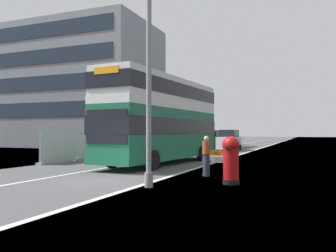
{
  "coord_description": "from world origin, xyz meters",
  "views": [
    {
      "loc": [
        7.75,
        -11.75,
        1.88
      ],
      "look_at": [
        0.8,
        5.28,
        2.2
      ],
      "focal_mm": 37.96,
      "sensor_mm": 36.0,
      "label": 1
    }
  ],
  "objects": [
    {
      "name": "bare_tree_far_verge_near",
      "position": [
        -16.5,
        42.86,
        2.53
      ],
      "size": [
        2.83,
        2.54,
        5.57
      ],
      "color": "#4C3D2D",
      "rests_on": "ground"
    },
    {
      "name": "car_receding_mid",
      "position": [
        -3.83,
        31.26,
        0.99
      ],
      "size": [
        1.92,
        4.08,
        2.11
      ],
      "color": "black",
      "rests_on": "ground"
    },
    {
      "name": "roadworks_barrier",
      "position": [
        4.03,
        3.17,
        0.66
      ],
      "size": [
        1.44,
        0.45,
        1.09
      ],
      "color": "orange",
      "rests_on": "ground"
    },
    {
      "name": "backdrop_office_block",
      "position": [
        -27.05,
        27.25,
        7.79
      ],
      "size": [
        31.99,
        12.46,
        15.58
      ],
      "color": "gray",
      "rests_on": "ground"
    },
    {
      "name": "bare_tree_far_verge_mid",
      "position": [
        -14.06,
        44.72,
        1.94
      ],
      "size": [
        2.53,
        3.02,
        3.99
      ],
      "color": "#4C3D2D",
      "rests_on": "ground"
    },
    {
      "name": "car_oncoming_near",
      "position": [
        -0.19,
        24.3,
        0.99
      ],
      "size": [
        1.94,
        4.26,
        2.12
      ],
      "color": "silver",
      "rests_on": "ground"
    },
    {
      "name": "red_pillar_postbox",
      "position": [
        5.02,
        0.98,
        0.95
      ],
      "size": [
        0.62,
        0.62,
        1.73
      ],
      "color": "black",
      "rests_on": "ground"
    },
    {
      "name": "double_decker_bus",
      "position": [
        -0.53,
        7.78,
        2.69
      ],
      "size": [
        3.39,
        11.5,
        5.05
      ],
      "color": "#196042",
      "rests_on": "ground"
    },
    {
      "name": "car_receding_far",
      "position": [
        -3.92,
        40.79,
        1.0
      ],
      "size": [
        2.09,
        4.36,
        2.13
      ],
      "color": "black",
      "rests_on": "ground"
    },
    {
      "name": "lamppost_foreground",
      "position": [
        2.58,
        -0.81,
        4.34
      ],
      "size": [
        0.29,
        0.7,
        9.17
      ],
      "color": "gray",
      "rests_on": "ground"
    },
    {
      "name": "construction_site_fence",
      "position": [
        -6.72,
        11.07,
        1.05
      ],
      "size": [
        0.44,
        13.8,
        2.2
      ],
      "color": "#A8AAAD",
      "rests_on": "ground"
    },
    {
      "name": "ground",
      "position": [
        0.55,
        0.14,
        -0.05
      ],
      "size": [
        140.0,
        280.0,
        0.1
      ],
      "color": "#424244"
    },
    {
      "name": "pedestrian_at_kerb",
      "position": [
        3.55,
        2.88,
        0.86
      ],
      "size": [
        0.34,
        0.34,
        1.72
      ],
      "color": "#2D3342",
      "rests_on": "ground"
    }
  ]
}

